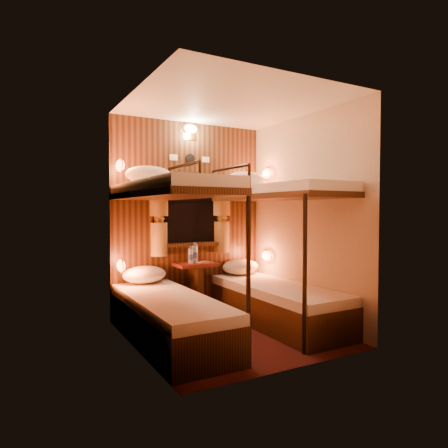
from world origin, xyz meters
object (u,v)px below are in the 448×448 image
bottle_left (191,256)px  bottle_right (195,254)px  bunk_right (276,275)px  bunk_left (169,286)px  table (196,282)px

bottle_left → bottle_right: bottle_right is taller
bunk_right → bottle_right: 1.05m
bunk_left → table: (0.65, 0.78, -0.14)m
table → bottle_left: bottle_left is taller
bunk_right → table: 1.02m
bunk_right → bottle_right: bunk_right is taller
bunk_left → bunk_right: same height
bunk_right → table: bearing=129.7°
bunk_right → table: (-0.65, 0.78, -0.14)m
bunk_left → bunk_right: size_ratio=1.00×
table → bunk_left: bearing=-129.7°
table → bottle_right: bottle_right is taller
bunk_left → bottle_left: size_ratio=8.81×
bottle_right → bunk_left: bearing=-128.9°
bunk_left → table: size_ratio=2.90×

